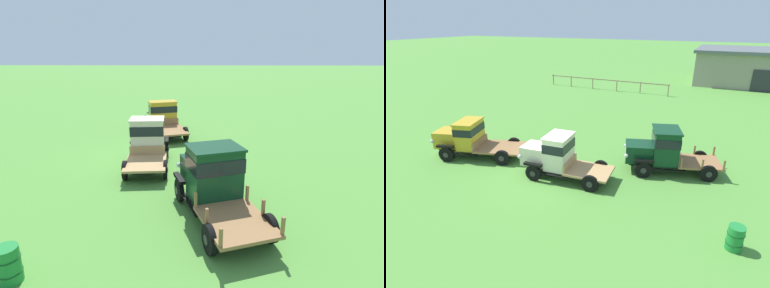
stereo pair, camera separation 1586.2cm
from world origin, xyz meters
TOP-DOWN VIEW (x-y plane):
  - ground_plane at (0.00, 0.00)m, footprint 240.00×240.00m
  - vintage_truck_foreground_near at (-5.34, 0.39)m, footprint 5.44×3.36m
  - vintage_truck_second_in_line at (0.43, 0.39)m, footprint 4.74×2.21m
  - vintage_truck_midrow_center at (5.03, 3.29)m, footprint 5.13×3.20m
  - oil_drum_beside_row at (8.54, -1.55)m, footprint 0.57×0.57m

SIDE VIEW (x-z plane):
  - ground_plane at x=0.00m, z-range 0.00..0.00m
  - oil_drum_beside_row at x=8.54m, z-range 0.00..0.92m
  - vintage_truck_foreground_near at x=-5.34m, z-range 0.03..2.16m
  - vintage_truck_second_in_line at x=0.43m, z-range 0.04..2.27m
  - vintage_truck_midrow_center at x=5.03m, z-range 0.05..2.36m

